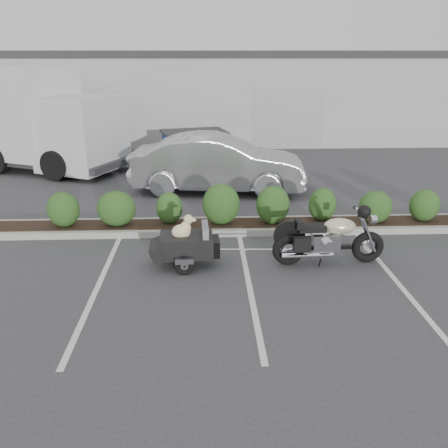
{
  "coord_description": "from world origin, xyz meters",
  "views": [
    {
      "loc": [
        0.43,
        -8.24,
        3.93
      ],
      "look_at": [
        0.8,
        0.51,
        0.75
      ],
      "focal_mm": 38.0,
      "sensor_mm": 36.0,
      "label": 1
    }
  ],
  "objects_px": {
    "sedan": "(218,164)",
    "dumpster": "(194,151)",
    "pet_trailer": "(186,244)",
    "delivery_truck": "(22,120)",
    "motorcycle": "(329,239)"
  },
  "relations": [
    {
      "from": "sedan",
      "to": "dumpster",
      "type": "xyz_separation_m",
      "value": [
        -0.75,
        2.57,
        -0.13
      ]
    },
    {
      "from": "pet_trailer",
      "to": "dumpster",
      "type": "relative_size",
      "value": 0.73
    },
    {
      "from": "motorcycle",
      "to": "pet_trailer",
      "type": "relative_size",
      "value": 1.26
    },
    {
      "from": "pet_trailer",
      "to": "sedan",
      "type": "bearing_deg",
      "value": 79.34
    },
    {
      "from": "pet_trailer",
      "to": "dumpster",
      "type": "distance_m",
      "value": 7.85
    },
    {
      "from": "delivery_truck",
      "to": "dumpster",
      "type": "bearing_deg",
      "value": 15.65
    },
    {
      "from": "delivery_truck",
      "to": "motorcycle",
      "type": "bearing_deg",
      "value": -20.32
    },
    {
      "from": "motorcycle",
      "to": "pet_trailer",
      "type": "bearing_deg",
      "value": 177.38
    },
    {
      "from": "pet_trailer",
      "to": "dumpster",
      "type": "xyz_separation_m",
      "value": [
        0.04,
        7.84,
        0.27
      ]
    },
    {
      "from": "sedan",
      "to": "dumpster",
      "type": "bearing_deg",
      "value": 22.59
    },
    {
      "from": "pet_trailer",
      "to": "delivery_truck",
      "type": "bearing_deg",
      "value": 122.34
    },
    {
      "from": "dumpster",
      "to": "delivery_truck",
      "type": "xyz_separation_m",
      "value": [
        -6.1,
        0.96,
        0.97
      ]
    },
    {
      "from": "motorcycle",
      "to": "sedan",
      "type": "relative_size",
      "value": 0.44
    },
    {
      "from": "motorcycle",
      "to": "sedan",
      "type": "distance_m",
      "value": 5.67
    },
    {
      "from": "sedan",
      "to": "delivery_truck",
      "type": "bearing_deg",
      "value": 69.07
    }
  ]
}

